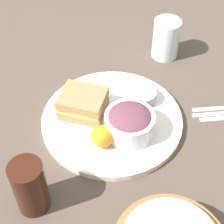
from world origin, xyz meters
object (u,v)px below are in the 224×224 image
Objects in this scene: plate at (112,120)px; salad_bowl at (130,122)px; drink_glass at (30,187)px; water_glass at (166,39)px; dressing_cup at (142,96)px; sandwich at (83,103)px.

plate is 0.07m from salad_bowl.
drink_glass is 1.12× the size of water_glass.
drink_glass reaches higher than dressing_cup.
water_glass reaches higher than sandwich.
drink_glass reaches higher than water_glass.
salad_bowl is (-0.11, 0.07, 0.01)m from sandwich.
plate is 2.66× the size of drink_glass.
sandwich is at bearing -33.70° from salad_bowl.
water_glass is at bearing -122.77° from plate.
sandwich reaches higher than dressing_cup.
drink_glass is at bearing 67.28° from sandwich.
dressing_cup is at bearing -111.92° from salad_bowl.
plate is 2.98× the size of water_glass.
sandwich is 0.13m from salad_bowl.
plate is 0.28m from drink_glass.
dressing_cup is 0.53× the size of drink_glass.
dressing_cup is at bearing -167.87° from sandwich.
salad_bowl is 0.90× the size of drink_glass.
water_glass is (-0.16, -0.25, 0.05)m from plate.
sandwich is at bearing 44.86° from water_glass.
water_glass reaches higher than dressing_cup.
sandwich reaches higher than plate.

